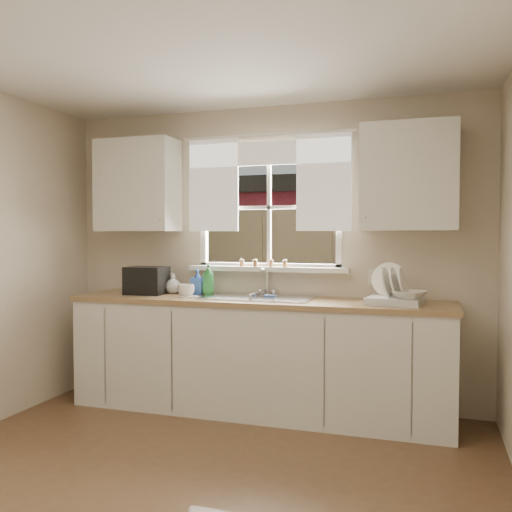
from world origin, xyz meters
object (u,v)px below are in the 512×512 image
(dish_rack, at_px, (394,294))
(soap_bottle_a, at_px, (208,280))
(cup, at_px, (186,291))
(black_appliance, at_px, (147,280))

(dish_rack, distance_m, soap_bottle_a, 1.53)
(dish_rack, relative_size, cup, 3.20)
(soap_bottle_a, bearing_deg, dish_rack, -29.17)
(soap_bottle_a, relative_size, cup, 1.98)
(black_appliance, bearing_deg, dish_rack, -5.92)
(soap_bottle_a, bearing_deg, black_appliance, 163.38)
(cup, bearing_deg, soap_bottle_a, 51.70)
(soap_bottle_a, bearing_deg, cup, -149.66)
(cup, bearing_deg, black_appliance, 163.77)
(cup, xyz_separation_m, black_appliance, (-0.42, 0.10, 0.07))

